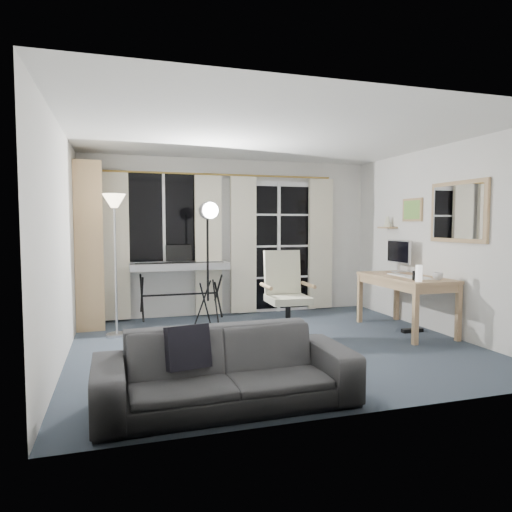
{
  "coord_description": "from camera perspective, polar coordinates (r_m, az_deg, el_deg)",
  "views": [
    {
      "loc": [
        -1.71,
        -4.91,
        1.4
      ],
      "look_at": [
        -0.11,
        0.35,
        1.02
      ],
      "focal_mm": 32.0,
      "sensor_mm": 36.0,
      "label": 1
    }
  ],
  "objects": [
    {
      "name": "mug",
      "position": [
        5.92,
        21.77,
        -2.25
      ],
      "size": [
        0.12,
        0.09,
        0.12
      ],
      "primitive_type": "imported",
      "rotation": [
        0.0,
        0.0,
        -0.0
      ],
      "color": "silver",
      "rests_on": "desk"
    },
    {
      "name": "wall_shelf",
      "position": [
        7.11,
        16.12,
        3.9
      ],
      "size": [
        0.16,
        0.3,
        0.18
      ],
      "color": "tan",
      "rests_on": "floor"
    },
    {
      "name": "sofa",
      "position": [
        3.6,
        -3.72,
        -12.36
      ],
      "size": [
        1.99,
        0.6,
        0.77
      ],
      "rotation": [
        0.0,
        0.0,
        0.01
      ],
      "color": "#333235",
      "rests_on": "floor"
    },
    {
      "name": "torchiere_lamp",
      "position": [
        5.91,
        -17.26,
        4.07
      ],
      "size": [
        0.29,
        0.29,
        1.77
      ],
      "rotation": [
        0.0,
        0.0,
        0.02
      ],
      "color": "#B2B2B7",
      "rests_on": "floor"
    },
    {
      "name": "desk_clutter",
      "position": [
        6.07,
        18.89,
        -4.1
      ],
      "size": [
        0.43,
        0.82,
        0.92
      ],
      "rotation": [
        0.0,
        0.0,
        -0.0
      ],
      "color": "white",
      "rests_on": "desk"
    },
    {
      "name": "bookshelf",
      "position": [
        6.75,
        -20.44,
        0.81
      ],
      "size": [
        0.4,
        1.05,
        2.22
      ],
      "rotation": [
        0.0,
        0.0,
        0.04
      ],
      "color": "tan",
      "rests_on": "floor"
    },
    {
      "name": "french_door",
      "position": [
        7.32,
        2.75,
        1.05
      ],
      "size": [
        1.32,
        0.09,
        2.11
      ],
      "color": "white",
      "rests_on": "floor"
    },
    {
      "name": "keyboard_piano",
      "position": [
        6.69,
        -9.48,
        -1.4
      ],
      "size": [
        1.42,
        0.68,
        1.03
      ],
      "rotation": [
        0.0,
        0.0,
        0.0
      ],
      "color": "black",
      "rests_on": "floor"
    },
    {
      "name": "window",
      "position": [
        6.92,
        -11.47,
        4.74
      ],
      "size": [
        1.2,
        0.08,
        1.4
      ],
      "color": "white",
      "rests_on": "floor"
    },
    {
      "name": "desk",
      "position": [
        6.28,
        18.17,
        -3.2
      ],
      "size": [
        0.68,
        1.36,
        0.73
      ],
      "rotation": [
        0.0,
        0.0,
        -0.0
      ],
      "color": "#A47954",
      "rests_on": "floor"
    },
    {
      "name": "monitor",
      "position": [
        6.72,
        17.41,
        0.4
      ],
      "size": [
        0.17,
        0.52,
        0.45
      ],
      "rotation": [
        0.0,
        0.0,
        -0.0
      ],
      "color": "silver",
      "rests_on": "desk"
    },
    {
      "name": "floor",
      "position": [
        5.39,
        2.26,
        -11.18
      ],
      "size": [
        4.5,
        4.0,
        0.02
      ],
      "primitive_type": "cube",
      "color": "#353F4D",
      "rests_on": "ground"
    },
    {
      "name": "office_chair",
      "position": [
        5.54,
        3.61,
        -3.94
      ],
      "size": [
        0.72,
        0.75,
        1.08
      ],
      "rotation": [
        0.0,
        0.0,
        -0.04
      ],
      "color": "black",
      "rests_on": "floor"
    },
    {
      "name": "framed_print",
      "position": [
        6.74,
        18.97,
        5.47
      ],
      "size": [
        0.03,
        0.42,
        0.32
      ],
      "color": "tan",
      "rests_on": "floor"
    },
    {
      "name": "curtains",
      "position": [
        6.98,
        -3.87,
        1.47
      ],
      "size": [
        3.6,
        0.07,
        2.13
      ],
      "color": "gold",
      "rests_on": "floor"
    },
    {
      "name": "wall_mirror",
      "position": [
        6.03,
        23.94,
        5.07
      ],
      "size": [
        0.04,
        0.94,
        0.74
      ],
      "color": "tan",
      "rests_on": "floor"
    },
    {
      "name": "studio_light",
      "position": [
        5.95,
        -5.94,
        3.82
      ],
      "size": [
        0.34,
        0.35,
        1.73
      ],
      "rotation": [
        0.0,
        0.0,
        0.15
      ],
      "color": "black",
      "rests_on": "floor"
    }
  ]
}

